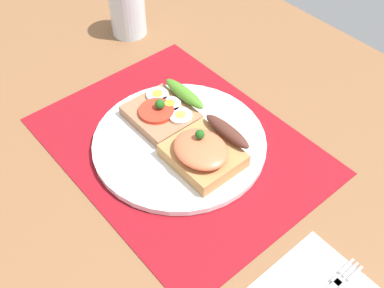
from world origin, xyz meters
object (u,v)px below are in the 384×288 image
object	(u,v)px
sandwich_salmon	(204,151)
drinking_glass	(128,11)
plate	(179,142)
sandwich_egg_tomato	(165,110)

from	to	relation	value
sandwich_salmon	drinking_glass	bearing A→B (deg)	161.57
plate	sandwich_salmon	distance (cm)	6.15
sandwich_egg_tomato	sandwich_salmon	distance (cm)	11.23
plate	sandwich_egg_tomato	distance (cm)	6.03
sandwich_salmon	drinking_glass	distance (cm)	38.26
drinking_glass	sandwich_salmon	bearing A→B (deg)	-18.43
sandwich_egg_tomato	drinking_glass	size ratio (longest dim) A/B	1.09
plate	drinking_glass	bearing A→B (deg)	158.35
sandwich_egg_tomato	sandwich_salmon	world-z (taller)	sandwich_salmon
sandwich_egg_tomato	drinking_glass	bearing A→B (deg)	157.00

